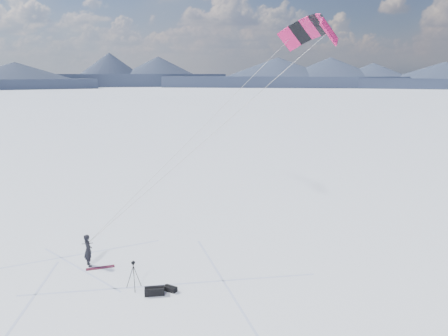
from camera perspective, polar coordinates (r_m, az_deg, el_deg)
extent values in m
plane|color=white|center=(22.20, -15.20, -14.09)|extent=(1800.00, 1800.00, 0.00)
cube|color=black|center=(335.33, 22.99, 10.18)|extent=(147.80, 124.57, 6.66)
cone|color=black|center=(335.29, 23.04, 10.74)|extent=(89.40, 89.40, 8.00)
cube|color=black|center=(338.50, 5.64, 11.08)|extent=(156.56, 89.15, 6.66)
cone|color=black|center=(338.46, 5.65, 11.64)|extent=(80.64, 80.64, 8.00)
cube|color=black|center=(339.96, -11.65, 10.89)|extent=(150.00, 45.00, 6.66)
cone|color=black|center=(339.91, -11.68, 11.46)|extent=(64.00, 64.00, 8.00)
cube|color=#ADB8D9|center=(21.24, -24.79, -16.09)|extent=(3.52, 7.29, 0.01)
cube|color=#ADB8D9|center=(22.92, -19.20, -13.47)|extent=(6.45, 7.79, 0.01)
cube|color=#ADB8D9|center=(24.82, -14.52, -11.13)|extent=(11.66, 3.07, 0.01)
cube|color=#ADB8D9|center=(19.64, -10.27, -17.50)|extent=(1.27, 5.91, 0.01)
imported|color=black|center=(24.06, -17.21, -12.08)|extent=(0.62, 0.73, 1.69)
cube|color=maroon|center=(23.62, -15.86, -12.42)|extent=(1.43, 0.45, 0.04)
cylinder|color=black|center=(21.06, -11.26, -13.67)|extent=(0.35, 0.26, 1.14)
cylinder|color=black|center=(21.04, -12.18, -13.74)|extent=(0.39, 0.20, 1.14)
cylinder|color=black|center=(20.80, -11.65, -14.04)|extent=(0.07, 0.41, 1.14)
cylinder|color=black|center=(20.80, -11.74, -12.87)|extent=(0.04, 0.04, 0.37)
cube|color=black|center=(20.70, -11.77, -12.25)|extent=(0.10, 0.10, 0.05)
cube|color=black|center=(20.66, -11.78, -12.01)|extent=(0.17, 0.16, 0.11)
cylinder|color=black|center=(20.75, -11.78, -11.90)|extent=(0.07, 0.11, 0.07)
cube|color=black|center=(20.50, -9.07, -15.59)|extent=(0.90, 0.46, 0.33)
cylinder|color=black|center=(20.42, -9.09, -15.12)|extent=(0.84, 0.12, 0.08)
cube|color=black|center=(20.71, -7.02, -15.39)|extent=(0.65, 0.62, 0.23)
cylinder|color=black|center=(20.65, -7.03, -15.07)|extent=(0.48, 0.43, 0.07)
cube|color=#C01451|center=(22.27, 13.57, 16.95)|extent=(1.30, 0.81, 1.40)
cube|color=black|center=(23.08, 13.53, 17.52)|extent=(1.17, 0.90, 1.29)
cube|color=#C01451|center=(23.90, 13.07, 17.80)|extent=(1.03, 0.94, 1.17)
cube|color=black|center=(24.71, 12.27, 17.80)|extent=(1.00, 0.94, 1.04)
cube|color=#C01451|center=(25.44, 11.19, 17.53)|extent=(1.14, 0.93, 1.17)
cube|color=black|center=(26.06, 9.93, 17.02)|extent=(1.27, 0.87, 1.29)
cube|color=#C01451|center=(26.54, 8.55, 16.32)|extent=(1.38, 0.77, 1.40)
cylinder|color=gray|center=(21.53, -2.62, 3.52)|extent=(11.89, 1.63, 10.44)
cylinder|color=gray|center=(23.83, -3.83, 4.34)|extent=(11.59, 3.14, 10.44)
cylinder|color=black|center=(23.60, -17.39, -9.39)|extent=(0.55, 0.07, 0.03)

